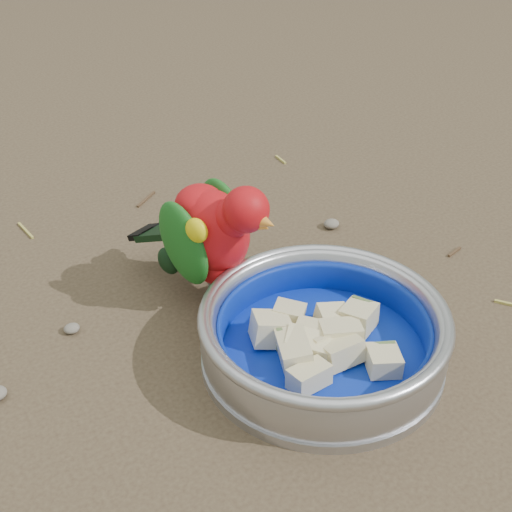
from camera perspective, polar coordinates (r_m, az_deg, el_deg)
ground at (r=0.69m, az=-0.26°, el=-10.80°), size 60.00×60.00×0.00m
food_bowl at (r=0.72m, az=5.32°, el=-7.83°), size 0.24×0.24×0.02m
bowl_wall at (r=0.70m, az=5.44°, el=-5.99°), size 0.24×0.24×0.04m
fruit_wedges at (r=0.70m, az=5.41°, el=-6.43°), size 0.14×0.14×0.03m
lory_parrot at (r=0.76m, az=-3.42°, el=1.10°), size 0.14×0.20×0.15m
ground_debris at (r=0.72m, az=-5.90°, el=-8.69°), size 0.90×0.80×0.01m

